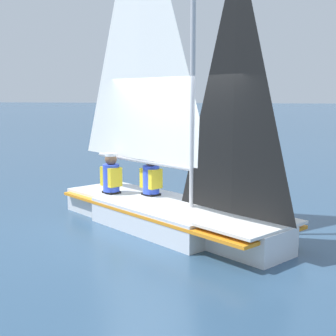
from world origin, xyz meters
TOP-DOWN VIEW (x-y plane):
  - ground_plane at (0.00, 0.00)m, footprint 260.00×260.00m
  - sailboat_main at (0.03, 0.04)m, footprint 3.68×4.42m
  - sailor_helm at (0.58, 0.45)m, footprint 0.42×0.43m
  - sailor_crew at (0.58, 1.21)m, footprint 0.42×0.43m

SIDE VIEW (x-z plane):
  - ground_plane at x=0.00m, z-range 0.00..0.00m
  - sailor_helm at x=0.58m, z-range 0.04..1.20m
  - sailor_crew at x=0.58m, z-range 0.05..1.21m
  - sailboat_main at x=0.03m, z-range -2.03..3.92m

